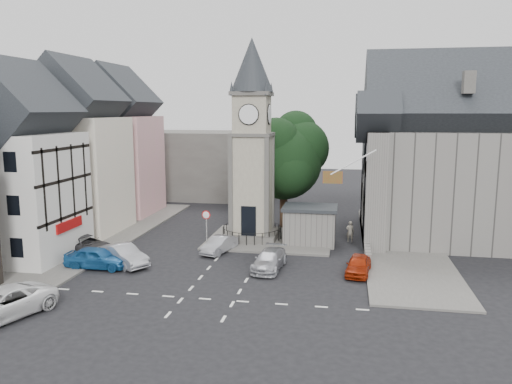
% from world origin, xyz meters
% --- Properties ---
extents(ground, '(120.00, 120.00, 0.00)m').
position_xyz_m(ground, '(0.00, 0.00, 0.00)').
color(ground, black).
rests_on(ground, ground).
extents(pavement_west, '(6.00, 30.00, 0.14)m').
position_xyz_m(pavement_west, '(-12.50, 6.00, 0.07)').
color(pavement_west, '#595651').
rests_on(pavement_west, ground).
extents(pavement_east, '(6.00, 26.00, 0.14)m').
position_xyz_m(pavement_east, '(12.00, 8.00, 0.07)').
color(pavement_east, '#595651').
rests_on(pavement_east, ground).
extents(central_island, '(10.00, 8.00, 0.16)m').
position_xyz_m(central_island, '(1.50, 8.00, 0.08)').
color(central_island, '#595651').
rests_on(central_island, ground).
extents(road_markings, '(20.00, 8.00, 0.01)m').
position_xyz_m(road_markings, '(0.00, -5.50, 0.01)').
color(road_markings, silver).
rests_on(road_markings, ground).
extents(clock_tower, '(4.86, 4.86, 16.25)m').
position_xyz_m(clock_tower, '(0.00, 7.99, 8.12)').
color(clock_tower, '#4C4944').
rests_on(clock_tower, ground).
extents(stone_shelter, '(4.30, 3.30, 3.08)m').
position_xyz_m(stone_shelter, '(4.80, 7.50, 1.55)').
color(stone_shelter, slate).
rests_on(stone_shelter, ground).
extents(town_tree, '(7.20, 7.20, 10.80)m').
position_xyz_m(town_tree, '(2.00, 13.00, 6.97)').
color(town_tree, black).
rests_on(town_tree, ground).
extents(warning_sign_post, '(0.70, 0.19, 2.85)m').
position_xyz_m(warning_sign_post, '(-3.20, 5.43, 2.03)').
color(warning_sign_post, black).
rests_on(warning_sign_post, ground).
extents(terrace_pink, '(8.10, 7.60, 12.80)m').
position_xyz_m(terrace_pink, '(-15.50, 16.00, 6.58)').
color(terrace_pink, pink).
rests_on(terrace_pink, ground).
extents(terrace_cream, '(8.10, 7.60, 12.80)m').
position_xyz_m(terrace_cream, '(-15.50, 8.00, 6.58)').
color(terrace_cream, '#F1DFCA').
rests_on(terrace_cream, ground).
extents(terrace_tudor, '(8.10, 7.60, 12.00)m').
position_xyz_m(terrace_tudor, '(-15.50, 0.00, 6.19)').
color(terrace_tudor, silver).
rests_on(terrace_tudor, ground).
extents(backdrop_west, '(20.00, 10.00, 8.00)m').
position_xyz_m(backdrop_west, '(-12.00, 28.00, 4.00)').
color(backdrop_west, '#4C4944').
rests_on(backdrop_west, ground).
extents(east_building, '(14.40, 11.40, 12.60)m').
position_xyz_m(east_building, '(15.59, 11.00, 6.26)').
color(east_building, slate).
rests_on(east_building, ground).
extents(east_boundary_wall, '(0.40, 16.00, 0.90)m').
position_xyz_m(east_boundary_wall, '(9.20, 10.00, 0.45)').
color(east_boundary_wall, slate).
rests_on(east_boundary_wall, ground).
extents(flagpole, '(3.68, 0.10, 2.74)m').
position_xyz_m(flagpole, '(8.00, 4.00, 7.00)').
color(flagpole, white).
rests_on(flagpole, ground).
extents(car_west_blue, '(4.38, 1.84, 1.48)m').
position_xyz_m(car_west_blue, '(-8.95, -1.38, 0.74)').
color(car_west_blue, '#1B5897').
rests_on(car_west_blue, ground).
extents(car_west_silver, '(4.56, 3.73, 1.46)m').
position_xyz_m(car_west_silver, '(-7.50, -0.45, 0.73)').
color(car_west_silver, '#A5A6AD').
rests_on(car_west_silver, ground).
extents(car_west_grey, '(5.37, 4.36, 1.36)m').
position_xyz_m(car_west_grey, '(-11.50, 1.71, 0.68)').
color(car_west_grey, '#343436').
rests_on(car_west_grey, ground).
extents(car_island_silver, '(2.28, 3.90, 1.22)m').
position_xyz_m(car_island_silver, '(-1.72, 3.77, 0.61)').
color(car_island_silver, '#9EA0A7').
rests_on(car_island_silver, ground).
extents(car_island_east, '(2.19, 4.57, 1.28)m').
position_xyz_m(car_island_east, '(2.60, 0.50, 0.64)').
color(car_island_east, '#9FA0A6').
rests_on(car_island_east, ground).
extents(car_east_red, '(1.93, 3.82, 1.25)m').
position_xyz_m(car_east_red, '(8.50, 0.51, 0.62)').
color(car_east_red, '#972108').
rests_on(car_east_red, ground).
extents(van_sw_white, '(4.39, 6.15, 1.56)m').
position_xyz_m(van_sw_white, '(-9.78, -10.00, 0.78)').
color(van_sw_white, silver).
rests_on(van_sw_white, ground).
extents(pedestrian, '(0.65, 0.44, 1.74)m').
position_xyz_m(pedestrian, '(8.00, 8.62, 0.87)').
color(pedestrian, '#A89E8B').
rests_on(pedestrian, ground).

